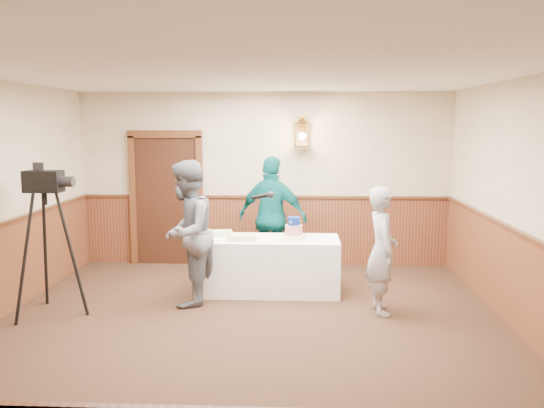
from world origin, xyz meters
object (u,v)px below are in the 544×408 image
Objects in this scene: sheet_cake_yellow at (243,237)px; tiered_cake at (294,230)px; display_table at (273,265)px; tv_camera_rig at (47,251)px; assistant_p at (272,218)px; interviewer at (187,233)px; baker at (382,250)px; sheet_cake_green at (222,233)px.

tiered_cake is at bearing 8.50° from sheet_cake_yellow.
tv_camera_rig reaches higher than display_table.
display_table is at bearing 112.43° from assistant_p.
tiered_cake is 0.18× the size of interviewer.
sheet_cake_yellow is 0.95m from assistant_p.
baker is at bearing -35.86° from tiered_cake.
assistant_p is (-1.40, 1.54, 0.14)m from baker.
tv_camera_rig reaches higher than baker.
sheet_cake_green reaches higher than display_table.
tiered_cake is at bearing 48.28° from baker.
display_table is 0.98× the size of interviewer.
assistant_p is at bearing 151.55° from interviewer.
display_table is 1.03× the size of tv_camera_rig.
sheet_cake_yellow is at bearing 133.15° from interviewer.
display_table is 4.77× the size of sheet_cake_yellow.
sheet_cake_yellow is 0.22× the size of tv_camera_rig.
sheet_cake_green is at bearing 168.01° from display_table.
baker is at bearing 4.77° from tv_camera_rig.
tiered_cake is 0.70m from sheet_cake_yellow.
baker is 2.08m from assistant_p.
assistant_p is at bearing 40.46° from sheet_cake_green.
sheet_cake_yellow is 0.81m from interviewer.
sheet_cake_yellow is 0.43m from sheet_cake_green.
baker is at bearing -30.73° from display_table.
display_table is at bearing 18.79° from sheet_cake_yellow.
sheet_cake_yellow is 1.88m from baker.
interviewer is 1.01× the size of assistant_p.
tiered_cake is 0.89× the size of sheet_cake_yellow.
sheet_cake_yellow is at bearing -171.50° from tiered_cake.
tv_camera_rig reaches higher than sheet_cake_green.
sheet_cake_green is 2.29m from tv_camera_rig.
assistant_p is at bearing 92.89° from display_table.
tiered_cake is 0.18× the size of assistant_p.
baker is at bearing 151.67° from assistant_p.
sheet_cake_yellow is at bearing -161.21° from display_table.
interviewer is 2.44m from baker.
display_table is 5.39× the size of tiered_cake.
baker is (1.36, -0.81, 0.40)m from display_table.
assistant_p reaches higher than tiered_cake.
assistant_p is at bearing 67.52° from sheet_cake_yellow.
baker is 0.85× the size of assistant_p.
baker is 0.89× the size of tv_camera_rig.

